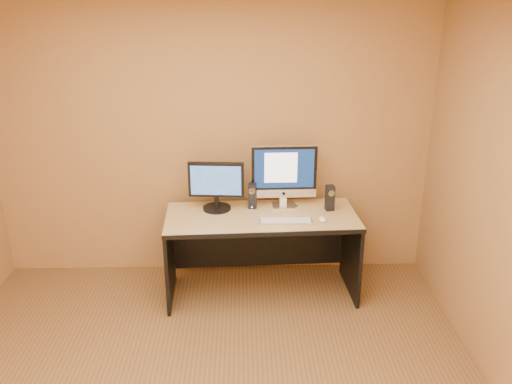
% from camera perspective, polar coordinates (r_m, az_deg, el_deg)
% --- Properties ---
extents(walls, '(4.00, 4.00, 2.60)m').
position_cam_1_polar(walls, '(3.10, -6.36, -4.33)').
color(walls, olive).
rests_on(walls, ground).
extents(desk, '(1.68, 0.80, 0.76)m').
position_cam_1_polar(desk, '(4.83, 0.58, -6.64)').
color(desk, tan).
rests_on(desk, ground).
extents(imac, '(0.59, 0.23, 0.57)m').
position_cam_1_polar(imac, '(4.78, 2.99, 1.68)').
color(imac, silver).
rests_on(imac, desk).
extents(second_monitor, '(0.51, 0.28, 0.43)m').
position_cam_1_polar(second_monitor, '(4.73, -4.20, 0.61)').
color(second_monitor, black).
rests_on(second_monitor, desk).
extents(speaker_left, '(0.08, 0.08, 0.23)m').
position_cam_1_polar(speaker_left, '(4.79, -0.38, -0.40)').
color(speaker_left, black).
rests_on(speaker_left, desk).
extents(speaker_right, '(0.08, 0.08, 0.23)m').
position_cam_1_polar(speaker_right, '(4.79, 7.78, -0.62)').
color(speaker_right, black).
rests_on(speaker_right, desk).
extents(keyboard, '(0.44, 0.12, 0.02)m').
position_cam_1_polar(keyboard, '(4.55, 3.14, -3.05)').
color(keyboard, '#BDBDC1').
rests_on(keyboard, desk).
extents(mouse, '(0.06, 0.11, 0.04)m').
position_cam_1_polar(mouse, '(4.58, 7.00, -2.86)').
color(mouse, white).
rests_on(mouse, desk).
extents(cable_a, '(0.13, 0.19, 0.01)m').
position_cam_1_polar(cable_a, '(4.95, 3.60, -1.09)').
color(cable_a, black).
rests_on(cable_a, desk).
extents(cable_b, '(0.06, 0.18, 0.01)m').
position_cam_1_polar(cable_b, '(4.97, 2.49, -0.95)').
color(cable_b, black).
rests_on(cable_b, desk).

